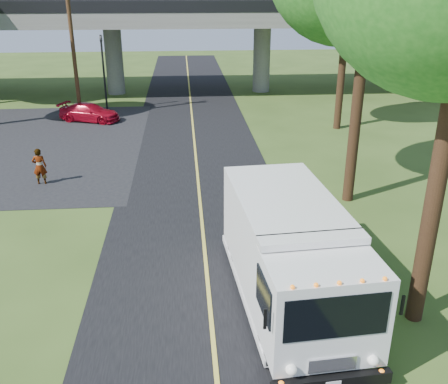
{
  "coord_description": "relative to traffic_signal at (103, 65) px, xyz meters",
  "views": [
    {
      "loc": [
        -0.57,
        -9.74,
        8.39
      ],
      "look_at": [
        0.77,
        6.42,
        1.6
      ],
      "focal_mm": 40.0,
      "sensor_mm": 36.0,
      "label": 1
    }
  ],
  "objects": [
    {
      "name": "traffic_signal",
      "position": [
        0.0,
        0.0,
        0.0
      ],
      "size": [
        0.18,
        0.22,
        5.2
      ],
      "color": "black",
      "rests_on": "ground"
    },
    {
      "name": "road",
      "position": [
        6.0,
        -16.0,
        -3.19
      ],
      "size": [
        7.0,
        90.0,
        0.02
      ],
      "primitive_type": "cube",
      "color": "black",
      "rests_on": "ground"
    },
    {
      "name": "ground",
      "position": [
        6.0,
        -26.0,
        -3.2
      ],
      "size": [
        120.0,
        120.0,
        0.0
      ],
      "primitive_type": "plane",
      "color": "#344B1B",
      "rests_on": "ground"
    },
    {
      "name": "lane_line",
      "position": [
        6.0,
        -16.0,
        -3.17
      ],
      "size": [
        0.12,
        90.0,
        0.01
      ],
      "primitive_type": "cube",
      "color": "gold",
      "rests_on": "road"
    },
    {
      "name": "utility_pole",
      "position": [
        -1.5,
        -2.0,
        1.4
      ],
      "size": [
        1.6,
        0.26,
        9.0
      ],
      "color": "#472D19",
      "rests_on": "ground"
    },
    {
      "name": "step_van",
      "position": [
        8.19,
        -24.09,
        -1.56
      ],
      "size": [
        3.17,
        7.38,
        3.02
      ],
      "rotation": [
        0.0,
        0.0,
        0.07
      ],
      "color": "white",
      "rests_on": "ground"
    },
    {
      "name": "red_sedan",
      "position": [
        -0.72,
        -2.93,
        -2.62
      ],
      "size": [
        4.33,
        2.88,
        1.16
      ],
      "primitive_type": "imported",
      "rotation": [
        0.0,
        0.0,
        1.23
      ],
      "color": "#A40A1D",
      "rests_on": "ground"
    },
    {
      "name": "pedestrian",
      "position": [
        -1.07,
        -14.14,
        -2.36
      ],
      "size": [
        0.64,
        0.44,
        1.68
      ],
      "primitive_type": "imported",
      "rotation": [
        0.0,
        0.0,
        3.2
      ],
      "color": "gray",
      "rests_on": "ground"
    },
    {
      "name": "overpass",
      "position": [
        6.0,
        6.0,
        1.36
      ],
      "size": [
        54.0,
        10.0,
        7.3
      ],
      "color": "slate",
      "rests_on": "ground"
    }
  ]
}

